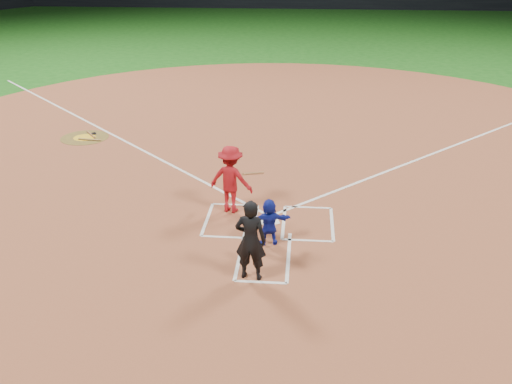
# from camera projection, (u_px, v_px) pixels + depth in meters

# --- Properties ---
(ground) EXTENTS (120.00, 120.00, 0.00)m
(ground) POSITION_uv_depth(u_px,v_px,m) (269.00, 222.00, 14.47)
(ground) COLOR #175314
(ground) RESTS_ON ground
(home_plate_dirt) EXTENTS (28.00, 28.00, 0.01)m
(home_plate_dirt) POSITION_uv_depth(u_px,v_px,m) (280.00, 144.00, 19.92)
(home_plate_dirt) COLOR brown
(home_plate_dirt) RESTS_ON ground
(home_plate) EXTENTS (0.60, 0.60, 0.02)m
(home_plate) POSITION_uv_depth(u_px,v_px,m) (269.00, 221.00, 14.46)
(home_plate) COLOR white
(home_plate) RESTS_ON home_plate_dirt
(on_deck_circle) EXTENTS (1.70, 1.70, 0.01)m
(on_deck_circle) POSITION_uv_depth(u_px,v_px,m) (85.00, 138.00, 20.51)
(on_deck_circle) COLOR brown
(on_deck_circle) RESTS_ON home_plate_dirt
(on_deck_logo) EXTENTS (0.80, 0.80, 0.00)m
(on_deck_logo) POSITION_uv_depth(u_px,v_px,m) (85.00, 137.00, 20.51)
(on_deck_logo) COLOR yellow
(on_deck_logo) RESTS_ON on_deck_circle
(on_deck_bat_a) EXTENTS (0.56, 0.70, 0.06)m
(on_deck_bat_a) POSITION_uv_depth(u_px,v_px,m) (91.00, 135.00, 20.71)
(on_deck_bat_a) COLOR brown
(on_deck_bat_a) RESTS_ON on_deck_circle
(on_deck_bat_c) EXTENTS (0.84, 0.14, 0.06)m
(on_deck_bat_c) POSITION_uv_depth(u_px,v_px,m) (90.00, 140.00, 20.20)
(on_deck_bat_c) COLOR olive
(on_deck_bat_c) RESTS_ON on_deck_circle
(bat_weight_donut) EXTENTS (0.19, 0.19, 0.05)m
(bat_weight_donut) POSITION_uv_depth(u_px,v_px,m) (94.00, 133.00, 20.84)
(bat_weight_donut) COLOR black
(bat_weight_donut) RESTS_ON on_deck_circle
(catcher) EXTENTS (1.10, 0.54, 1.13)m
(catcher) POSITION_uv_depth(u_px,v_px,m) (269.00, 222.00, 13.20)
(catcher) COLOR #1321A0
(catcher) RESTS_ON home_plate_dirt
(umpire) EXTENTS (0.70, 0.51, 1.79)m
(umpire) POSITION_uv_depth(u_px,v_px,m) (251.00, 240.00, 11.72)
(umpire) COLOR black
(umpire) RESTS_ON home_plate_dirt
(chalk_markings) EXTENTS (28.35, 17.32, 0.01)m
(chalk_markings) POSITION_uv_depth(u_px,v_px,m) (279.00, 151.00, 19.27)
(chalk_markings) COLOR white
(chalk_markings) RESTS_ON home_plate_dirt
(batter_at_plate) EXTENTS (1.50, 0.99, 1.79)m
(batter_at_plate) POSITION_uv_depth(u_px,v_px,m) (231.00, 179.00, 14.68)
(batter_at_plate) COLOR #A21219
(batter_at_plate) RESTS_ON home_plate_dirt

